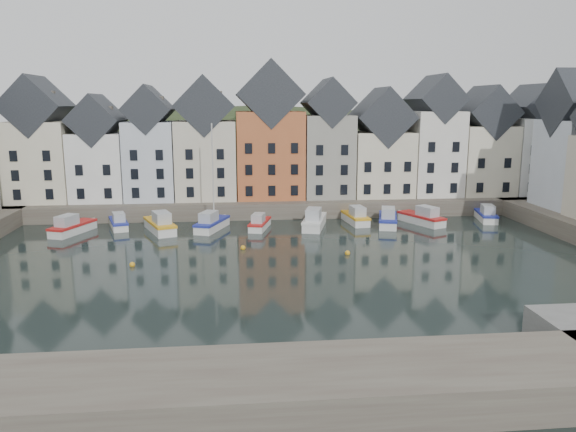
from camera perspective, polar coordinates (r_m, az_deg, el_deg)
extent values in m
plane|color=black|center=(48.88, 0.32, -5.66)|extent=(260.00, 260.00, 0.00)
cube|color=#51473E|center=(77.78, -2.01, 1.51)|extent=(90.00, 16.00, 2.00)
cube|color=#51473E|center=(28.32, -16.03, -17.16)|extent=(50.00, 6.00, 2.00)
ellipsoid|color=#232C16|center=(107.57, -2.86, -6.12)|extent=(153.60, 70.40, 64.00)
sphere|color=black|center=(97.98, -11.10, 7.88)|extent=(5.77, 5.77, 5.77)
sphere|color=black|center=(111.46, 9.88, 8.02)|extent=(5.27, 5.27, 5.27)
sphere|color=black|center=(107.37, 14.42, 7.59)|extent=(5.07, 5.07, 5.07)
sphere|color=black|center=(103.67, 5.00, 7.74)|extent=(5.01, 5.01, 5.01)
sphere|color=black|center=(108.43, -23.44, 6.35)|extent=(3.94, 3.94, 3.94)
sphere|color=black|center=(111.97, 11.67, 7.94)|extent=(5.21, 5.21, 5.21)
sphere|color=black|center=(105.52, -1.98, 8.12)|extent=(5.45, 5.45, 5.45)
sphere|color=black|center=(104.23, 18.63, 6.88)|extent=(4.49, 4.49, 4.49)
cube|color=beige|center=(78.65, -23.75, 5.11)|extent=(7.67, 8.00, 10.07)
cube|color=#202428|center=(78.31, -24.16, 10.15)|extent=(7.67, 8.16, 7.67)
cube|color=white|center=(76.80, -18.53, 4.80)|extent=(6.56, 8.00, 8.61)
cube|color=#202428|center=(76.41, -18.81, 9.22)|extent=(6.56, 8.16, 6.56)
cube|color=silver|center=(75.55, -13.71, 5.50)|extent=(6.20, 8.00, 10.02)
cube|color=#202428|center=(75.20, -13.94, 10.47)|extent=(6.20, 8.16, 6.20)
cube|color=beige|center=(74.90, -8.30, 5.68)|extent=(7.70, 8.00, 10.08)
cube|color=#202428|center=(74.55, -8.45, 11.00)|extent=(7.70, 8.16, 7.70)
cube|color=#BB6035|center=(74.94, -1.89, 6.26)|extent=(8.69, 8.00, 11.28)
cube|color=#202428|center=(74.65, -1.93, 12.23)|extent=(8.69, 8.16, 8.69)
cube|color=gray|center=(75.87, 3.96, 6.11)|extent=(6.43, 8.00, 10.78)
cube|color=#202428|center=(75.55, 4.03, 11.39)|extent=(6.43, 8.16, 6.43)
cube|color=beige|center=(77.54, 9.30, 5.28)|extent=(7.88, 8.00, 8.56)
cube|color=#202428|center=(77.14, 9.45, 9.88)|extent=(7.88, 8.16, 7.88)
cube|color=white|center=(79.63, 14.47, 6.21)|extent=(6.50, 8.00, 11.27)
cube|color=#202428|center=(79.35, 14.73, 11.42)|extent=(6.50, 8.16, 6.50)
cube|color=beige|center=(82.38, 19.04, 5.43)|extent=(7.23, 8.00, 9.32)
cube|color=#202428|center=(82.04, 19.33, 9.91)|extent=(7.23, 8.16, 7.23)
cube|color=white|center=(85.43, 23.26, 5.65)|extent=(6.18, 8.00, 10.32)
cube|color=#202428|center=(85.13, 23.62, 10.13)|extent=(6.18, 8.16, 6.18)
sphere|color=gold|center=(56.30, -4.60, -3.24)|extent=(0.50, 0.50, 0.50)
sphere|color=gold|center=(54.50, 6.06, -3.76)|extent=(0.50, 0.50, 0.50)
sphere|color=gold|center=(52.25, -15.55, -4.79)|extent=(0.50, 0.50, 0.50)
cube|color=silver|center=(67.36, -21.00, -1.35)|extent=(4.08, 6.52, 1.15)
cube|color=red|center=(67.23, -21.03, -0.83)|extent=(4.23, 6.67, 0.26)
cube|color=#A6ABAF|center=(66.38, -21.56, -0.46)|extent=(2.29, 2.87, 1.25)
cube|color=silver|center=(68.56, -16.83, -0.90)|extent=(3.12, 5.68, 1.00)
cube|color=navy|center=(68.45, -16.86, -0.46)|extent=(3.24, 5.81, 0.23)
cube|color=#A6ABAF|center=(67.55, -16.81, -0.14)|extent=(1.84, 2.45, 1.09)
cube|color=silver|center=(65.38, -12.88, -1.21)|extent=(4.36, 7.14, 1.26)
cube|color=gold|center=(65.24, -12.91, -0.62)|extent=(4.51, 7.31, 0.29)
cube|color=#A6ABAF|center=(64.12, -12.71, -0.19)|extent=(2.47, 3.13, 1.37)
cube|color=silver|center=(65.32, -7.71, -1.06)|extent=(4.00, 6.59, 1.16)
cube|color=navy|center=(65.19, -7.72, -0.52)|extent=(4.15, 6.75, 0.26)
cube|color=#A6ABAF|center=(64.21, -8.06, -0.13)|extent=(2.27, 2.89, 1.27)
cylinder|color=silver|center=(64.89, -7.64, 4.20)|extent=(0.15, 0.15, 11.61)
cube|color=silver|center=(65.34, -2.88, -1.02)|extent=(2.92, 5.59, 0.98)
cube|color=red|center=(65.23, -2.88, -0.56)|extent=(3.04, 5.71, 0.22)
cube|color=#A6ABAF|center=(64.35, -3.04, -0.24)|extent=(1.76, 2.39, 1.07)
cube|color=silver|center=(65.92, 2.70, -0.83)|extent=(3.77, 7.11, 1.25)
cube|color=silver|center=(65.78, 2.71, -0.25)|extent=(3.91, 7.27, 0.28)
cube|color=#A6ABAF|center=(64.65, 2.60, 0.16)|extent=(2.25, 3.05, 1.36)
cube|color=silver|center=(68.93, 6.80, -0.39)|extent=(2.44, 6.29, 1.13)
cube|color=gold|center=(68.81, 6.82, 0.11)|extent=(2.55, 6.42, 0.26)
cube|color=#A6ABAF|center=(67.84, 7.07, 0.47)|extent=(1.67, 2.59, 1.23)
cube|color=silver|center=(68.04, 10.09, -0.62)|extent=(3.60, 6.80, 1.19)
cube|color=navy|center=(67.91, 10.11, -0.09)|extent=(3.74, 6.95, 0.27)
cube|color=#A6ABAF|center=(66.83, 10.14, 0.30)|extent=(2.15, 2.91, 1.30)
cube|color=silver|center=(69.76, 13.37, -0.47)|extent=(4.36, 6.63, 1.17)
cube|color=red|center=(69.63, 13.40, 0.05)|extent=(4.51, 6.79, 0.27)
cube|color=#A6ABAF|center=(68.83, 13.97, 0.43)|extent=(2.41, 2.95, 1.28)
cube|color=silver|center=(74.12, 19.43, -0.15)|extent=(2.96, 6.05, 1.07)
cube|color=navy|center=(74.01, 19.46, 0.29)|extent=(3.08, 6.18, 0.24)
cube|color=#A6ABAF|center=(73.07, 19.64, 0.60)|extent=(1.83, 2.56, 1.16)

